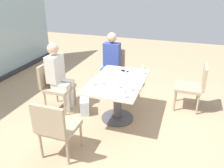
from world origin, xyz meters
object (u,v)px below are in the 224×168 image
(wine_glass_3, at_px, (130,82))
(wine_glass_4, at_px, (101,76))
(wine_glass_2, at_px, (124,89))
(handbag_0, at_px, (131,84))
(chair_near_window, at_px, (54,84))
(dining_table_main, at_px, (118,91))
(person_far_right, at_px, (111,60))
(handbag_1, at_px, (85,106))
(cell_phone_on_table, at_px, (125,71))
(chair_far_left, at_px, (56,126))
(handbag_2, at_px, (129,89))
(chair_front_right, at_px, (194,84))
(person_near_window, at_px, (58,74))
(coffee_cup, at_px, (92,83))
(wine_glass_5, at_px, (143,67))
(wine_glass_1, at_px, (126,72))
(wine_glass_0, at_px, (117,80))
(chair_far_right, at_px, (113,67))

(wine_glass_3, xyz_separation_m, wine_glass_4, (0.09, 0.50, 0.00))
(wine_glass_2, height_order, handbag_0, wine_glass_2)
(chair_near_window, bearing_deg, dining_table_main, -90.00)
(person_far_right, xyz_separation_m, handbag_1, (-1.07, 0.14, -0.56))
(cell_phone_on_table, bearing_deg, person_far_right, 61.49)
(chair_far_left, height_order, wine_glass_4, wine_glass_4)
(dining_table_main, distance_m, handbag_2, 1.03)
(chair_front_right, distance_m, wine_glass_3, 1.48)
(person_near_window, bearing_deg, handbag_1, -91.30)
(handbag_1, height_order, handbag_2, same)
(wine_glass_2, bearing_deg, coffee_cup, 66.92)
(wine_glass_2, bearing_deg, chair_near_window, 69.32)
(dining_table_main, xyz_separation_m, chair_front_right, (0.79, -1.22, -0.05))
(chair_near_window, relative_size, handbag_1, 2.90)
(wine_glass_5, bearing_deg, wine_glass_1, 148.02)
(person_near_window, bearing_deg, wine_glass_2, -112.17)
(person_far_right, bearing_deg, wine_glass_1, -149.21)
(wine_glass_0, height_order, coffee_cup, wine_glass_0)
(wine_glass_5, bearing_deg, chair_far_right, 47.14)
(chair_far_right, bearing_deg, handbag_1, 173.16)
(chair_near_window, xyz_separation_m, person_near_window, (-0.00, -0.11, 0.20))
(dining_table_main, xyz_separation_m, wine_glass_1, (0.07, -0.11, 0.32))
(handbag_0, bearing_deg, wine_glass_2, 179.19)
(handbag_2, bearing_deg, chair_near_window, 111.59)
(wine_glass_3, relative_size, cell_phone_on_table, 1.28)
(cell_phone_on_table, bearing_deg, wine_glass_5, -67.81)
(dining_table_main, distance_m, wine_glass_1, 0.35)
(chair_near_window, bearing_deg, chair_far_left, -147.75)
(chair_near_window, height_order, handbag_1, chair_near_window)
(chair_near_window, bearing_deg, handbag_1, -91.06)
(wine_glass_5, distance_m, handbag_1, 1.27)
(wine_glass_4, height_order, cell_phone_on_table, wine_glass_4)
(person_far_right, relative_size, handbag_2, 4.20)
(handbag_0, bearing_deg, wine_glass_1, 177.49)
(dining_table_main, height_order, handbag_0, dining_table_main)
(chair_far_right, bearing_deg, chair_front_right, -102.77)
(chair_far_right, distance_m, wine_glass_2, 1.92)
(chair_far_right, xyz_separation_m, wine_glass_0, (-1.45, -0.56, 0.37))
(cell_phone_on_table, bearing_deg, coffee_cup, -179.02)
(chair_far_right, height_order, handbag_1, chair_far_right)
(wine_glass_1, bearing_deg, dining_table_main, 121.93)
(chair_near_window, distance_m, wine_glass_1, 1.38)
(chair_far_right, distance_m, person_far_right, 0.23)
(dining_table_main, bearing_deg, wine_glass_3, -136.74)
(person_far_right, distance_m, handbag_1, 1.22)
(wine_glass_2, xyz_separation_m, coffee_cup, (0.25, 0.59, -0.09))
(wine_glass_5, bearing_deg, wine_glass_2, 176.08)
(coffee_cup, xyz_separation_m, cell_phone_on_table, (0.74, -0.32, -0.04))
(wine_glass_0, bearing_deg, handbag_1, 68.89)
(wine_glass_2, bearing_deg, chair_far_right, 23.23)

